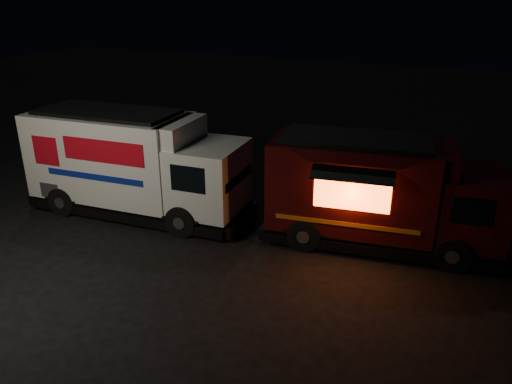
{
  "coord_description": "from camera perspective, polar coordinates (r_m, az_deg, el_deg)",
  "views": [
    {
      "loc": [
        7.34,
        -9.21,
        6.65
      ],
      "look_at": [
        1.93,
        2.0,
        1.59
      ],
      "focal_mm": 35.0,
      "sensor_mm": 36.0,
      "label": 1
    }
  ],
  "objects": [
    {
      "name": "ground",
      "position": [
        13.53,
        -11.21,
        -7.79
      ],
      "size": [
        80.0,
        80.0,
        0.0
      ],
      "primitive_type": "plane",
      "color": "black",
      "rests_on": "ground"
    },
    {
      "name": "white_truck",
      "position": [
        15.96,
        -13.33,
        3.15
      ],
      "size": [
        7.35,
        3.1,
        3.24
      ],
      "primitive_type": null,
      "rotation": [
        0.0,
        0.0,
        0.09
      ],
      "color": "silver",
      "rests_on": "ground"
    },
    {
      "name": "red_truck",
      "position": [
        14.04,
        14.4,
        -0.09
      ],
      "size": [
        6.79,
        3.4,
        3.02
      ],
      "primitive_type": null,
      "rotation": [
        0.0,
        0.0,
        0.16
      ],
      "color": "#380B0A",
      "rests_on": "ground"
    }
  ]
}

